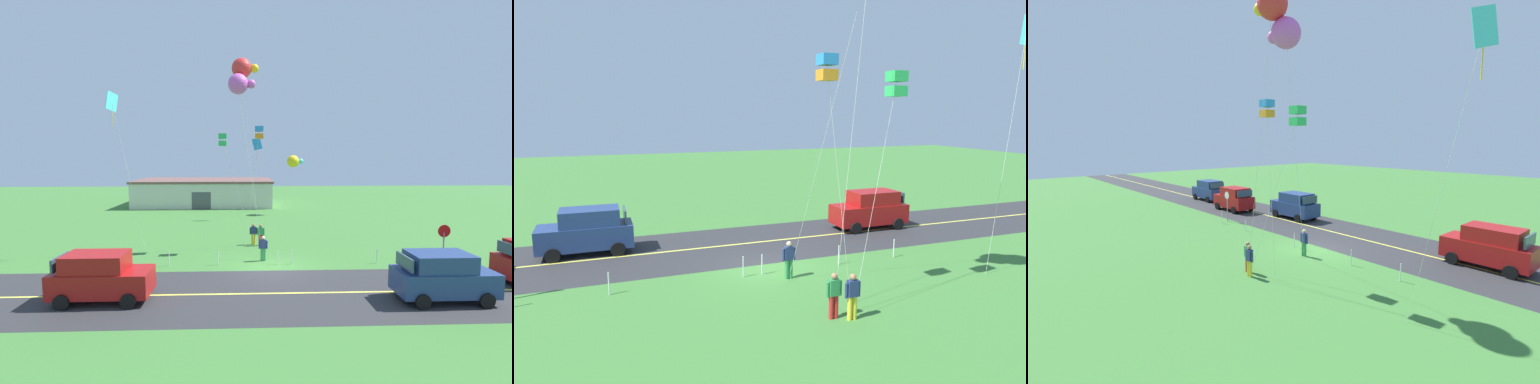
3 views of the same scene
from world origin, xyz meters
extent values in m
cube|color=#3D7533|center=(0.00, 0.00, -0.05)|extent=(120.00, 120.00, 0.10)
cube|color=#2D2D30|center=(0.00, -4.00, 0.00)|extent=(120.00, 7.00, 0.00)
cube|color=#E5E04C|center=(0.00, -4.00, 0.01)|extent=(120.00, 0.16, 0.00)
cube|color=navy|center=(7.60, -5.10, 0.89)|extent=(4.40, 1.90, 1.10)
cube|color=navy|center=(7.35, -5.10, 1.84)|extent=(2.73, 1.75, 0.80)
cube|color=#334756|center=(8.43, -5.10, 1.84)|extent=(0.10, 1.62, 0.64)
cube|color=#334756|center=(5.73, -5.10, 1.84)|extent=(0.10, 1.62, 0.60)
cylinder|color=black|center=(9.03, -4.15, 0.34)|extent=(0.68, 0.22, 0.68)
cylinder|color=black|center=(9.03, -6.05, 0.34)|extent=(0.68, 0.22, 0.68)
cylinder|color=black|center=(6.17, -4.15, 0.34)|extent=(0.68, 0.22, 0.68)
cylinder|color=black|center=(6.17, -6.05, 0.34)|extent=(0.68, 0.22, 0.68)
cube|color=navy|center=(20.90, -4.29, 0.89)|extent=(4.40, 1.90, 1.10)
cube|color=navy|center=(20.65, -4.29, 1.84)|extent=(2.73, 1.75, 0.80)
cube|color=#334756|center=(21.73, -4.29, 1.84)|extent=(0.10, 1.62, 0.64)
cube|color=#334756|center=(19.03, -4.29, 1.84)|extent=(0.10, 1.62, 0.60)
cylinder|color=black|center=(22.33, -3.34, 0.34)|extent=(0.68, 0.22, 0.68)
cylinder|color=black|center=(22.33, -5.24, 0.34)|extent=(0.68, 0.22, 0.68)
cylinder|color=black|center=(19.47, -3.34, 0.34)|extent=(0.68, 0.22, 0.68)
cylinder|color=black|center=(19.47, -5.24, 0.34)|extent=(0.68, 0.22, 0.68)
cube|color=maroon|center=(-8.11, -4.56, 0.89)|extent=(4.40, 1.90, 1.10)
cube|color=maroon|center=(-8.36, -4.56, 1.84)|extent=(2.73, 1.75, 0.80)
cube|color=#334756|center=(-7.27, -4.56, 1.84)|extent=(0.10, 1.62, 0.64)
cube|color=#334756|center=(-9.98, -4.56, 1.84)|extent=(0.10, 1.62, 0.60)
cylinder|color=black|center=(-6.68, -3.61, 0.34)|extent=(0.68, 0.22, 0.68)
cylinder|color=black|center=(-6.68, -5.51, 0.34)|extent=(0.68, 0.22, 0.68)
cylinder|color=black|center=(-9.54, -3.61, 0.34)|extent=(0.68, 0.22, 0.68)
cylinder|color=black|center=(-9.54, -5.51, 0.34)|extent=(0.68, 0.22, 0.68)
cube|color=maroon|center=(14.05, -3.11, 0.89)|extent=(4.40, 1.90, 1.10)
cube|color=maroon|center=(13.80, -3.11, 1.84)|extent=(2.73, 1.75, 0.80)
cube|color=#334756|center=(14.88, -3.11, 1.84)|extent=(0.10, 1.62, 0.64)
cube|color=#334756|center=(12.18, -3.11, 1.84)|extent=(0.10, 1.62, 0.60)
cylinder|color=black|center=(15.48, -2.16, 0.34)|extent=(0.68, 0.22, 0.68)
cylinder|color=black|center=(15.48, -4.06, 0.34)|extent=(0.68, 0.22, 0.68)
cylinder|color=black|center=(12.62, -2.16, 0.34)|extent=(0.68, 0.22, 0.68)
cylinder|color=black|center=(12.62, -4.06, 0.34)|extent=(0.68, 0.22, 0.68)
cylinder|color=gray|center=(10.45, -0.10, 1.05)|extent=(0.08, 0.08, 2.10)
cylinder|color=red|center=(10.45, -0.10, 2.18)|extent=(0.76, 0.04, 0.76)
cylinder|color=white|center=(10.45, -0.07, 2.18)|extent=(0.62, 0.01, 0.62)
cylinder|color=yellow|center=(-0.92, 5.78, 0.41)|extent=(0.16, 0.16, 0.82)
cylinder|color=yellow|center=(-0.74, 5.78, 0.41)|extent=(0.16, 0.16, 0.82)
cube|color=navy|center=(-0.83, 5.78, 1.10)|extent=(0.36, 0.22, 0.56)
cylinder|color=navy|center=(-1.07, 5.78, 1.05)|extent=(0.10, 0.10, 0.52)
cylinder|color=navy|center=(-0.59, 5.78, 1.05)|extent=(0.10, 0.10, 0.52)
sphere|color=#9E704C|center=(-0.83, 5.78, 1.49)|extent=(0.22, 0.22, 0.22)
cylinder|color=#338C4C|center=(-0.44, 1.52, 0.41)|extent=(0.16, 0.16, 0.82)
cylinder|color=#338C4C|center=(-0.26, 1.52, 0.41)|extent=(0.16, 0.16, 0.82)
cube|color=navy|center=(-0.35, 1.52, 1.10)|extent=(0.36, 0.22, 0.56)
cylinder|color=navy|center=(-0.59, 1.52, 1.05)|extent=(0.10, 0.10, 0.52)
cylinder|color=navy|center=(-0.11, 1.52, 1.05)|extent=(0.10, 0.10, 0.52)
sphere|color=#D8AD84|center=(-0.35, 1.52, 1.49)|extent=(0.22, 0.22, 0.22)
cylinder|color=red|center=(-0.39, 5.49, 0.41)|extent=(0.16, 0.16, 0.82)
cylinder|color=red|center=(-0.21, 5.49, 0.41)|extent=(0.16, 0.16, 0.82)
cube|color=#338C4C|center=(-0.30, 5.49, 1.10)|extent=(0.36, 0.22, 0.56)
cylinder|color=#338C4C|center=(-0.54, 5.49, 1.05)|extent=(0.10, 0.10, 0.52)
cylinder|color=#338C4C|center=(-0.06, 5.49, 1.05)|extent=(0.10, 0.10, 0.52)
sphere|color=#9E704C|center=(-0.30, 5.49, 1.49)|extent=(0.22, 0.22, 0.22)
cylinder|color=silver|center=(-1.93, 5.20, 3.90)|extent=(2.21, 1.19, 7.81)
cube|color=green|center=(-3.03, 4.61, 8.06)|extent=(0.56, 0.56, 0.36)
cube|color=green|center=(-3.03, 4.61, 7.56)|extent=(0.56, 0.56, 0.36)
cylinder|color=silver|center=(-1.14, 2.93, 5.79)|extent=(1.59, 2.83, 11.59)
sphere|color=#D859BF|center=(-1.93, 4.33, 11.59)|extent=(1.40, 1.40, 1.40)
sphere|color=#D859BF|center=(-1.03, 4.33, 11.59)|extent=(0.60, 0.60, 0.60)
cylinder|color=silver|center=(-0.99, 5.21, 6.39)|extent=(1.40, 0.58, 12.77)
sphere|color=red|center=(-1.68, 4.93, 12.77)|extent=(1.40, 1.40, 1.40)
sphere|color=yellow|center=(-0.78, 4.93, 12.77)|extent=(0.60, 0.60, 0.60)
cylinder|color=silver|center=(-9.32, 3.75, 5.11)|extent=(1.77, 0.61, 10.22)
cube|color=#4CD8D8|center=(-10.19, 3.46, 10.22)|extent=(0.54, 1.03, 1.36)
cylinder|color=yellow|center=(-10.19, 3.46, 9.32)|extent=(0.04, 0.04, 1.40)
cylinder|color=silver|center=(-0.97, 4.49, 4.15)|extent=(1.00, 0.36, 8.30)
cube|color=#2D8CE5|center=(-0.48, 4.32, 8.55)|extent=(0.56, 0.56, 0.36)
cube|color=orange|center=(-0.48, 4.32, 8.05)|extent=(0.56, 0.56, 0.36)
cylinder|color=silver|center=(-6.15, 0.70, 0.45)|extent=(0.05, 0.05, 0.90)
cylinder|color=silver|center=(-3.17, 0.70, 0.45)|extent=(0.05, 0.05, 0.90)
cylinder|color=silver|center=(0.53, 0.70, 0.45)|extent=(0.05, 0.05, 0.90)
cylinder|color=silver|center=(1.37, 0.70, 0.45)|extent=(0.05, 0.05, 0.90)
cylinder|color=silver|center=(6.70, 0.70, 0.45)|extent=(0.05, 0.05, 0.90)
cylinder|color=silver|center=(10.03, 0.70, 0.45)|extent=(0.05, 0.05, 0.90)
camera|label=1|loc=(-1.70, -20.76, 6.62)|focal=25.10mm
camera|label=2|loc=(6.78, 18.17, 6.84)|focal=31.98mm
camera|label=3|loc=(-14.94, 15.86, 6.76)|focal=25.36mm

